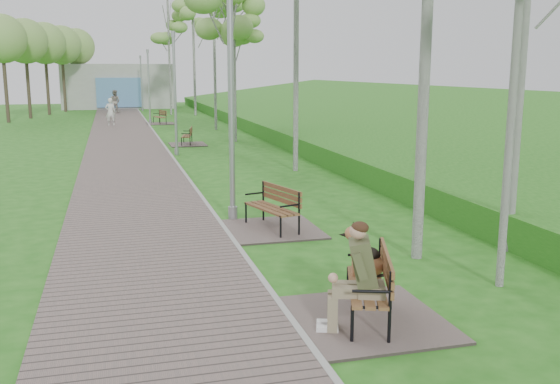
{
  "coord_description": "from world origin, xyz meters",
  "views": [
    {
      "loc": [
        -2.31,
        -9.35,
        3.5
      ],
      "look_at": [
        0.67,
        1.71,
        1.24
      ],
      "focal_mm": 40.0,
      "sensor_mm": 36.0,
      "label": 1
    }
  ],
  "objects": [
    {
      "name": "walkway",
      "position": [
        -1.75,
        21.5,
        0.02
      ],
      "size": [
        3.5,
        67.0,
        0.04
      ],
      "primitive_type": "cube",
      "color": "#675953",
      "rests_on": "ground"
    },
    {
      "name": "lamp_post_near",
      "position": [
        0.35,
        4.78,
        2.65
      ],
      "size": [
        0.22,
        0.22,
        5.66
      ],
      "color": "#989A9F",
      "rests_on": "ground"
    },
    {
      "name": "embankment",
      "position": [
        12.0,
        20.0,
        0.0
      ],
      "size": [
        14.0,
        70.0,
        1.6
      ],
      "primitive_type": "cube",
      "color": "#45902D",
      "rests_on": "ground"
    },
    {
      "name": "lamp_post_second",
      "position": [
        0.26,
        16.68,
        2.35
      ],
      "size": [
        0.19,
        0.19,
        5.02
      ],
      "color": "#989A9F",
      "rests_on": "ground"
    },
    {
      "name": "lamp_post_third",
      "position": [
        0.15,
        32.42,
        2.23
      ],
      "size": [
        0.18,
        0.18,
        4.78
      ],
      "color": "#989A9F",
      "rests_on": "ground"
    },
    {
      "name": "birch_far_c",
      "position": [
        4.03,
        39.37,
        8.15
      ],
      "size": [
        2.5,
        2.5,
        10.38
      ],
      "color": "silver",
      "rests_on": "ground"
    },
    {
      "name": "building_north",
      "position": [
        -1.5,
        50.97,
        1.99
      ],
      "size": [
        10.0,
        5.2,
        4.0
      ],
      "color": "#9E9E99",
      "rests_on": "ground"
    },
    {
      "name": "lamp_post_far",
      "position": [
        0.32,
        45.78,
        2.18
      ],
      "size": [
        0.18,
        0.18,
        4.67
      ],
      "color": "#989A9F",
      "rests_on": "ground"
    },
    {
      "name": "bench_second",
      "position": [
        1.0,
        3.63,
        0.23
      ],
      "size": [
        1.97,
        2.18,
        1.21
      ],
      "color": "#675953",
      "rests_on": "ground"
    },
    {
      "name": "birch_mid_b",
      "position": [
        3.64,
        21.45,
        6.14
      ],
      "size": [
        2.22,
        2.22,
        7.82
      ],
      "color": "silver",
      "rests_on": "ground"
    },
    {
      "name": "bench_main",
      "position": [
        0.98,
        -1.69,
        0.5
      ],
      "size": [
        2.03,
        2.26,
        1.77
      ],
      "color": "#675953",
      "rests_on": "ground"
    },
    {
      "name": "birch_distant_a",
      "position": [
        2.28,
        40.68,
        7.15
      ],
      "size": [
        2.28,
        2.28,
        9.11
      ],
      "color": "silver",
      "rests_on": "ground"
    },
    {
      "name": "pedestrian_far",
      "position": [
        -1.98,
        43.54,
        0.94
      ],
      "size": [
        1.12,
        1.01,
        1.88
      ],
      "primitive_type": "imported",
      "rotation": [
        0.0,
        0.0,
        2.75
      ],
      "color": "gray",
      "rests_on": "ground"
    },
    {
      "name": "kerb",
      "position": [
        0.0,
        21.5,
        0.03
      ],
      "size": [
        0.1,
        67.0,
        0.05
      ],
      "primitive_type": "cube",
      "color": "#999993",
      "rests_on": "ground"
    },
    {
      "name": "bench_far",
      "position": [
        0.75,
        32.24,
        0.2
      ],
      "size": [
        1.79,
        1.98,
        1.1
      ],
      "color": "#675953",
      "rests_on": "ground"
    },
    {
      "name": "pedestrian_near",
      "position": [
        -2.35,
        31.52,
        0.88
      ],
      "size": [
        0.67,
        0.46,
        1.75
      ],
      "primitive_type": "imported",
      "rotation": [
        0.0,
        0.0,
        3.21
      ],
      "color": "silver",
      "rests_on": "ground"
    },
    {
      "name": "bench_third",
      "position": [
        1.09,
        20.14,
        0.19
      ],
      "size": [
        1.68,
        1.86,
        1.03
      ],
      "color": "#675953",
      "rests_on": "ground"
    },
    {
      "name": "ground",
      "position": [
        0.0,
        0.0,
        0.0
      ],
      "size": [
        120.0,
        120.0,
        0.0
      ],
      "primitive_type": "plane",
      "color": "#226517",
      "rests_on": "ground"
    },
    {
      "name": "birch_mid_c",
      "position": [
        3.57,
        20.9,
        6.61
      ],
      "size": [
        2.27,
        2.27,
        8.42
      ],
      "color": "silver",
      "rests_on": "ground"
    }
  ]
}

